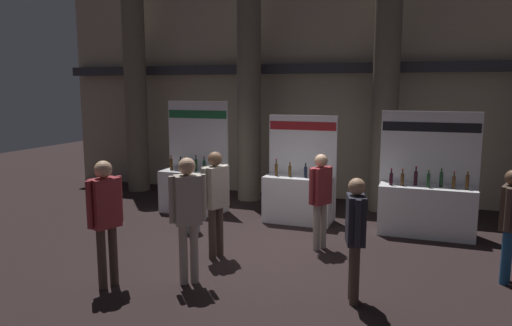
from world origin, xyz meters
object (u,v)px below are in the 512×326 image
Objects in this scene: trash_bin at (191,216)px; exhibitor_booth_2 at (426,205)px; exhibitor_booth_0 at (193,186)px; exhibitor_booth_1 at (298,195)px; visitor_1 at (215,194)px; visitor_2 at (355,229)px; visitor_3 at (105,212)px; visitor_0 at (320,194)px; visitor_4 at (188,208)px; visitor_5 at (510,216)px.

exhibitor_booth_2 is at bearing 17.55° from trash_bin.
exhibitor_booth_0 is 1.06× the size of exhibitor_booth_2.
exhibitor_booth_1 is 2.71m from visitor_1.
trash_bin is 4.07m from visitor_2.
exhibitor_booth_2 is 1.41× the size of visitor_2.
visitor_1 is at bearing 170.24° from visitor_3.
visitor_4 reaches higher than visitor_0.
visitor_2 reaches higher than visitor_5.
trash_bin is 0.39× the size of visitor_2.
exhibitor_booth_2 is 5.92m from visitor_3.
visitor_3 reaches higher than trash_bin.
trash_bin is (0.68, -1.42, -0.28)m from exhibitor_booth_0.
trash_bin is at bearing 77.01° from visitor_4.
exhibitor_booth_2 is at bearing 8.78° from visitor_4.
exhibitor_booth_0 is at bearing -144.55° from visitor_2.
exhibitor_booth_2 is at bearing 161.13° from visitor_0.
exhibitor_booth_1 is at bearing 40.15° from visitor_4.
exhibitor_booth_2 is at bearing 151.08° from visitor_2.
exhibitor_booth_0 is at bearing -84.97° from visitor_0.
exhibitor_booth_0 is 1.38× the size of visitor_3.
visitor_3 is at bearing -13.21° from visitor_0.
exhibitor_booth_1 is 4.53m from visitor_3.
visitor_3 is at bearing -79.42° from exhibitor_booth_0.
visitor_4 is at bearing -63.78° from exhibitor_booth_0.
visitor_4 is at bearing -131.62° from exhibitor_booth_2.
exhibitor_booth_1 is 3.43× the size of trash_bin.
trash_bin is at bearing -162.45° from exhibitor_booth_2.
exhibitor_booth_0 reaches higher than trash_bin.
exhibitor_booth_2 is at bearing -0.56° from exhibitor_booth_0.
visitor_5 is at bearing 110.41° from visitor_2.
trash_bin is 2.63m from visitor_4.
visitor_0 is at bearing -83.76° from visitor_5.
visitor_1 is 0.97× the size of visitor_4.
exhibitor_booth_1 is 1.80m from visitor_0.
visitor_4 is (-3.21, -3.61, 0.53)m from exhibitor_booth_2.
exhibitor_booth_2 reaches higher than visitor_5.
exhibitor_booth_1 is at bearing 178.69° from exhibitor_booth_2.
visitor_0 is 0.94× the size of visitor_1.
visitor_0 is at bearing -170.13° from visitor_2.
exhibitor_booth_1 is 1.25× the size of visitor_1.
visitor_1 is 1.07× the size of visitor_5.
exhibitor_booth_1 is 1.34× the size of visitor_2.
visitor_2 is at bearing -64.38° from exhibitor_booth_1.
exhibitor_booth_0 is 2.47m from exhibitor_booth_1.
visitor_2 reaches higher than trash_bin.
exhibitor_booth_2 is at bearing -1.31° from exhibitor_booth_1.
visitor_0 is 1.01× the size of visitor_5.
visitor_2 is (1.67, -3.48, 0.41)m from exhibitor_booth_1.
visitor_2 is at bearing -34.93° from visitor_4.
visitor_0 is 0.91× the size of visitor_4.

